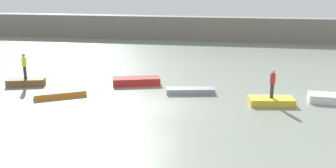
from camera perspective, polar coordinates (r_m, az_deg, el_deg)
The scene contains 9 objects.
ground_plane at distance 23.13m, azimuth -1.92°, elevation -3.31°, with size 120.00×120.00×0.00m, color gray.
embankment_wall at distance 48.51m, azimuth 4.32°, elevation 8.18°, with size 80.00×1.20×2.88m, color gray.
rowboat_brown at distance 29.36m, azimuth -20.29°, elevation 0.25°, with size 2.61×0.95×0.48m, color brown.
rowboat_orange at distance 25.92m, azimuth -15.69°, elevation -1.42°, with size 3.28×0.99×0.36m, color orange.
rowboat_red at distance 27.89m, azimuth -4.69°, elevation 0.45°, with size 3.36×1.21×0.52m, color red.
rowboat_grey at distance 25.72m, azimuth 3.33°, elevation -0.99°, with size 3.20×0.91×0.36m, color gray.
rowboat_yellow at distance 24.27m, azimuth 15.02°, elevation -2.43°, with size 2.66×1.30×0.41m, color gold.
person_red_shirt at distance 23.95m, azimuth 15.22°, elevation 0.32°, with size 0.32×0.32×1.77m.
person_hiviz_shirt at distance 29.07m, azimuth -20.52°, elevation 2.70°, with size 0.32×0.32×1.84m.
Camera 1 is at (4.40, -21.49, 7.34)m, focal length 41.16 mm.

